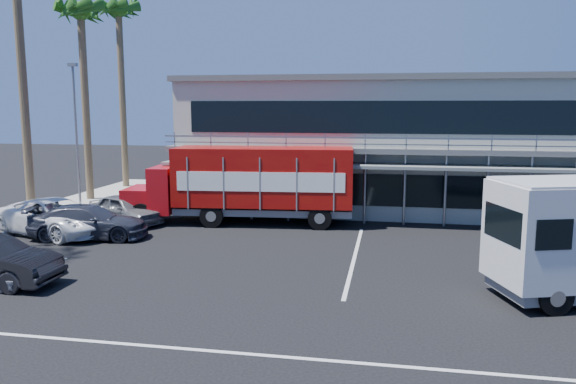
# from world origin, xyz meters

# --- Properties ---
(ground) EXTENTS (120.00, 120.00, 0.00)m
(ground) POSITION_xyz_m (0.00, 0.00, 0.00)
(ground) COLOR black
(ground) RESTS_ON ground
(building) EXTENTS (22.40, 12.00, 7.30)m
(building) POSITION_xyz_m (3.00, 14.94, 3.66)
(building) COLOR #A6AA9C
(building) RESTS_ON ground
(curb_strip) EXTENTS (3.00, 32.00, 0.16)m
(curb_strip) POSITION_xyz_m (-15.00, 6.00, 0.08)
(curb_strip) COLOR #A5A399
(curb_strip) RESTS_ON ground
(palm_e) EXTENTS (2.80, 2.80, 12.25)m
(palm_e) POSITION_xyz_m (-14.70, 13.00, 10.57)
(palm_e) COLOR brown
(palm_e) RESTS_ON ground
(palm_f) EXTENTS (2.80, 2.80, 13.25)m
(palm_f) POSITION_xyz_m (-15.10, 18.50, 11.47)
(palm_f) COLOR brown
(palm_f) RESTS_ON ground
(light_pole_far) EXTENTS (0.50, 0.25, 8.09)m
(light_pole_far) POSITION_xyz_m (-14.20, 11.00, 4.50)
(light_pole_far) COLOR gray
(light_pole_far) RESTS_ON ground
(red_truck) EXTENTS (11.34, 3.58, 3.76)m
(red_truck) POSITION_xyz_m (-3.58, 8.43, 2.07)
(red_truck) COLOR #AD0D12
(red_truck) RESTS_ON ground
(parked_car_c) EXTENTS (6.38, 4.42, 1.62)m
(parked_car_c) POSITION_xyz_m (-11.47, 4.40, 0.81)
(parked_car_c) COLOR white
(parked_car_c) RESTS_ON ground
(parked_car_d) EXTENTS (5.35, 2.89, 1.47)m
(parked_car_d) POSITION_xyz_m (-9.64, 4.00, 0.74)
(parked_car_d) COLOR #2B2E39
(parked_car_d) RESTS_ON ground
(parked_car_e) EXTENTS (4.58, 3.33, 1.45)m
(parked_car_e) POSITION_xyz_m (-9.50, 7.20, 0.72)
(parked_car_e) COLOR slate
(parked_car_e) RESTS_ON ground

